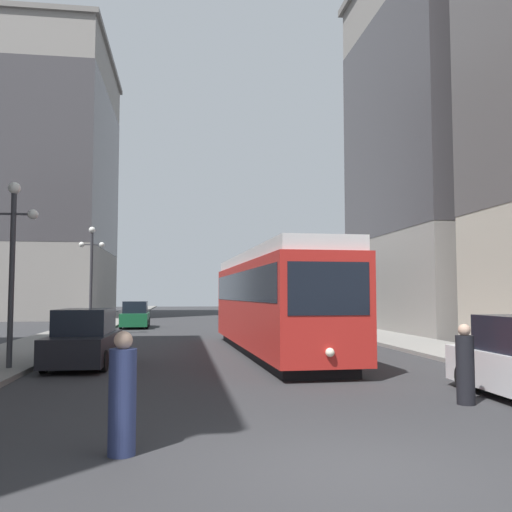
{
  "coord_description": "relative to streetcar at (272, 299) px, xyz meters",
  "views": [
    {
      "loc": [
        -2.26,
        -7.06,
        2.28
      ],
      "look_at": [
        0.39,
        12.13,
        3.64
      ],
      "focal_mm": 38.72,
      "sensor_mm": 36.0,
      "label": 1
    }
  ],
  "objects": [
    {
      "name": "building_right_corner",
      "position": [
        16.29,
        11.1,
        10.31
      ],
      "size": [
        15.92,
        15.03,
        24.11
      ],
      "color": "gray",
      "rests_on": "ground"
    },
    {
      "name": "building_left_midblock",
      "position": [
        -17.57,
        37.93,
        12.26
      ],
      "size": [
        13.29,
        20.63,
        27.86
      ],
      "color": "gray",
      "rests_on": "ground"
    },
    {
      "name": "lamp_post_left_far",
      "position": [
        -8.48,
        10.6,
        1.92
      ],
      "size": [
        1.41,
        0.36,
        5.95
      ],
      "color": "#333338",
      "rests_on": "sidewalk_left"
    },
    {
      "name": "parked_car_left_mid",
      "position": [
        -6.58,
        17.86,
        -1.26
      ],
      "size": [
        1.97,
        4.93,
        1.82
      ],
      "rotation": [
        0.0,
        0.0,
        0.02
      ],
      "color": "black",
      "rests_on": "ground"
    },
    {
      "name": "sidewalk_right",
      "position": [
        6.96,
        25.83,
        -2.03
      ],
      "size": [
        3.34,
        120.0,
        0.15
      ],
      "primitive_type": "cube",
      "color": "gray",
      "rests_on": "ground"
    },
    {
      "name": "sidewalk_left",
      "position": [
        -9.56,
        25.83,
        -2.03
      ],
      "size": [
        3.34,
        120.0,
        0.15
      ],
      "primitive_type": "cube",
      "color": "gray",
      "rests_on": "ground"
    },
    {
      "name": "pedestrian_crossing_far",
      "position": [
        -4.36,
        -13.02,
        -1.28
      ],
      "size": [
        0.39,
        0.39,
        1.76
      ],
      "rotation": [
        0.0,
        0.0,
        1.3
      ],
      "color": "navy",
      "rests_on": "ground"
    },
    {
      "name": "pedestrian_crossing_near",
      "position": [
        2.37,
        -10.28,
        -1.32
      ],
      "size": [
        0.37,
        0.37,
        1.67
      ],
      "rotation": [
        0.0,
        0.0,
        3.75
      ],
      "color": "black",
      "rests_on": "ground"
    },
    {
      "name": "ground_plane",
      "position": [
        -1.3,
        -14.17,
        -2.1
      ],
      "size": [
        200.0,
        200.0,
        0.0
      ],
      "primitive_type": "plane",
      "color": "#303033"
    },
    {
      "name": "lamp_post_left_near",
      "position": [
        -8.48,
        -4.11,
        1.65
      ],
      "size": [
        1.41,
        0.36,
        5.49
      ],
      "color": "#333338",
      "rests_on": "sidewalk_left"
    },
    {
      "name": "transit_bus",
      "position": [
        3.9,
        12.05,
        -0.15
      ],
      "size": [
        3.01,
        11.81,
        3.45
      ],
      "rotation": [
        0.0,
        0.0,
        0.04
      ],
      "color": "black",
      "rests_on": "ground"
    },
    {
      "name": "streetcar",
      "position": [
        0.0,
        0.0,
        0.0
      ],
      "size": [
        3.16,
        14.8,
        3.89
      ],
      "rotation": [
        0.0,
        0.0,
        0.04
      ],
      "color": "black",
      "rests_on": "ground"
    },
    {
      "name": "parked_car_left_near",
      "position": [
        -6.58,
        -2.82,
        -1.26
      ],
      "size": [
        1.98,
        4.67,
        1.82
      ],
      "rotation": [
        0.0,
        0.0,
        -0.02
      ],
      "color": "black",
      "rests_on": "ground"
    }
  ]
}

